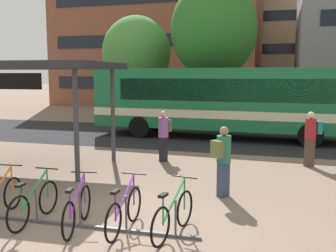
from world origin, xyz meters
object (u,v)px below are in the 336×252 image
object	(u,v)px
parked_bicycle_purple_5	(124,211)
commuter_olive_pack_3	(223,157)
commuter_teal_pack_0	(311,135)
street_tree_2	(136,54)
parked_bicycle_green_3	(34,204)
parked_bicycle_green_6	(173,215)
transit_shelter	(19,69)
commuter_olive_pack_1	(164,132)
parked_bicycle_purple_4	(77,209)
street_tree_0	(214,30)
city_bus	(223,100)

from	to	relation	value
parked_bicycle_purple_5	commuter_olive_pack_3	world-z (taller)	commuter_olive_pack_3
commuter_teal_pack_0	street_tree_2	xyz separation A→B (m)	(-10.10, 11.32, 3.26)
parked_bicycle_green_3	parked_bicycle_green_6	xyz separation A→B (m)	(2.81, 0.13, 0.00)
transit_shelter	street_tree_2	world-z (taller)	street_tree_2
parked_bicycle_green_6	commuter_teal_pack_0	bearing A→B (deg)	-13.25
commuter_olive_pack_1	parked_bicycle_green_3	bearing A→B (deg)	1.98
parked_bicycle_purple_4	street_tree_0	size ratio (longest dim) A/B	0.21
commuter_teal_pack_0	commuter_olive_pack_1	xyz separation A→B (m)	(-4.71, -0.52, -0.04)
parked_bicycle_green_3	parked_bicycle_purple_4	size ratio (longest dim) A/B	1.02
commuter_olive_pack_1	commuter_olive_pack_3	distance (m)	4.14
parked_bicycle_purple_4	commuter_olive_pack_3	world-z (taller)	commuter_olive_pack_3
commuter_olive_pack_1	commuter_olive_pack_3	world-z (taller)	commuter_olive_pack_1
parked_bicycle_green_3	parked_bicycle_green_6	size ratio (longest dim) A/B	1.01
parked_bicycle_purple_5	parked_bicycle_green_6	world-z (taller)	same
transit_shelter	commuter_olive_pack_3	world-z (taller)	transit_shelter
city_bus	commuter_olive_pack_1	bearing A→B (deg)	79.66
parked_bicycle_purple_4	commuter_olive_pack_3	xyz separation A→B (m)	(2.35, 2.74, 0.59)
transit_shelter	commuter_olive_pack_3	bearing A→B (deg)	-15.18
parked_bicycle_purple_5	city_bus	bearing A→B (deg)	-1.17
parked_bicycle_green_3	street_tree_0	bearing A→B (deg)	-4.38
parked_bicycle_green_6	transit_shelter	size ratio (longest dim) A/B	0.28
commuter_teal_pack_0	commuter_olive_pack_1	distance (m)	4.74
transit_shelter	street_tree_2	size ratio (longest dim) A/B	0.90
parked_bicycle_purple_4	parked_bicycle_purple_5	bearing A→B (deg)	-92.00
parked_bicycle_purple_5	street_tree_2	bearing A→B (deg)	19.84
parked_bicycle_purple_4	street_tree_0	xyz separation A→B (m)	(-0.14, 16.17, 5.07)
parked_bicycle_purple_4	commuter_teal_pack_0	xyz separation A→B (m)	(4.61, 6.59, 0.63)
parked_bicycle_green_3	parked_bicycle_green_6	distance (m)	2.82
parked_bicycle_purple_5	transit_shelter	bearing A→B (deg)	52.01
city_bus	street_tree_0	size ratio (longest dim) A/B	1.46
parked_bicycle_green_6	commuter_olive_pack_3	bearing A→B (deg)	-1.43
parked_bicycle_purple_5	commuter_olive_pack_1	size ratio (longest dim) A/B	1.01
parked_bicycle_purple_4	street_tree_2	world-z (taller)	street_tree_2
transit_shelter	commuter_olive_pack_3	distance (m)	7.07
commuter_olive_pack_1	street_tree_0	world-z (taller)	street_tree_0
parked_bicycle_purple_5	commuter_olive_pack_3	size ratio (longest dim) A/B	1.02
parked_bicycle_green_6	street_tree_0	bearing A→B (deg)	17.25
city_bus	commuter_olive_pack_1	world-z (taller)	city_bus
parked_bicycle_purple_4	commuter_olive_pack_1	xyz separation A→B (m)	(-0.10, 6.07, 0.59)
parked_bicycle_green_6	commuter_olive_pack_1	bearing A→B (deg)	28.41
commuter_teal_pack_0	commuter_olive_pack_3	distance (m)	4.46
parked_bicycle_purple_4	parked_bicycle_purple_5	world-z (taller)	same
transit_shelter	commuter_olive_pack_3	xyz separation A→B (m)	(6.60, -1.43, -2.11)
commuter_teal_pack_0	transit_shelter	bearing A→B (deg)	-18.93
city_bus	transit_shelter	xyz separation A→B (m)	(-5.38, -7.26, 1.31)
parked_bicycle_green_6	parked_bicycle_green_3	bearing A→B (deg)	102.93
parked_bicycle_purple_4	parked_bicycle_green_6	distance (m)	1.84
parked_bicycle_green_6	street_tree_0	size ratio (longest dim) A/B	0.21
commuter_teal_pack_0	street_tree_2	world-z (taller)	street_tree_2
commuter_olive_pack_3	street_tree_2	xyz separation A→B (m)	(-7.85, 15.17, 3.30)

